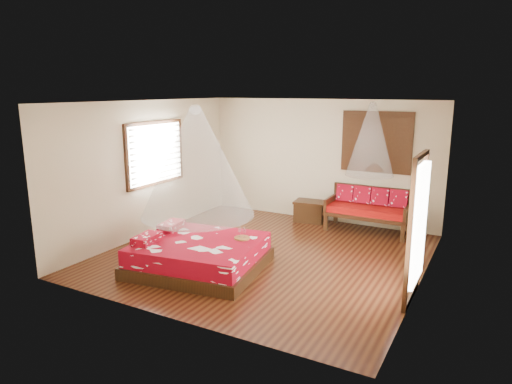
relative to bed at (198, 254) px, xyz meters
The scene contains 10 objects.
room 1.76m from the bed, 58.08° to the left, with size 5.54×5.54×2.84m.
bed is the anchor object (origin of this frame).
daybed 4.04m from the bed, 60.52° to the left, with size 1.75×0.78×0.94m.
storage_chest 3.63m from the bed, 80.42° to the left, with size 0.76×0.60×0.49m.
shutter_panel 4.63m from the bed, 62.71° to the left, with size 1.52×0.06×1.32m.
window_left 2.81m from the bed, 146.43° to the left, with size 0.10×1.74×1.34m.
glazed_door 3.56m from the bed, ahead, with size 0.08×1.02×2.16m.
wine_tray 0.81m from the bed, 35.68° to the left, with size 0.27×0.27×0.22m.
mosquito_net_main 1.60m from the bed, ahead, with size 1.88×1.88×1.80m, color white.
mosquito_net_daybed 4.29m from the bed, 59.58° to the left, with size 0.99×0.99×1.50m, color white.
Camera 1 is at (3.69, -7.14, 3.02)m, focal length 32.00 mm.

